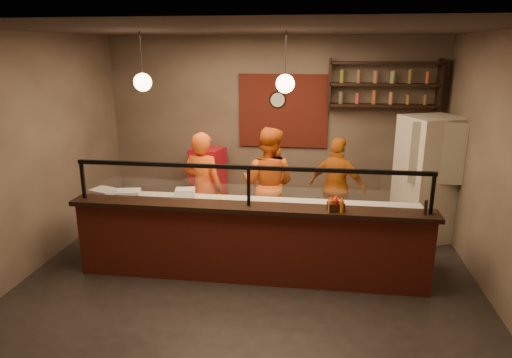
# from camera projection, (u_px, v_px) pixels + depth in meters

# --- Properties ---
(floor) EXTENTS (6.00, 6.00, 0.00)m
(floor) POSITION_uv_depth(u_px,v_px,m) (252.00, 270.00, 6.38)
(floor) COLOR black
(floor) RESTS_ON ground
(ceiling) EXTENTS (6.00, 6.00, 0.00)m
(ceiling) POSITION_uv_depth(u_px,v_px,m) (252.00, 30.00, 5.49)
(ceiling) COLOR #352E29
(ceiling) RESTS_ON wall_back
(wall_back) EXTENTS (6.00, 0.00, 6.00)m
(wall_back) POSITION_uv_depth(u_px,v_px,m) (272.00, 127.00, 8.31)
(wall_back) COLOR #746455
(wall_back) RESTS_ON floor
(wall_left) EXTENTS (0.00, 5.00, 5.00)m
(wall_left) POSITION_uv_depth(u_px,v_px,m) (39.00, 152.00, 6.33)
(wall_left) COLOR #746455
(wall_left) RESTS_ON floor
(wall_right) EXTENTS (0.00, 5.00, 5.00)m
(wall_right) POSITION_uv_depth(u_px,v_px,m) (496.00, 167.00, 5.54)
(wall_right) COLOR #746455
(wall_right) RESTS_ON floor
(wall_front) EXTENTS (6.00, 0.00, 6.00)m
(wall_front) POSITION_uv_depth(u_px,v_px,m) (205.00, 233.00, 3.55)
(wall_front) COLOR #746455
(wall_front) RESTS_ON floor
(brick_patch) EXTENTS (1.60, 0.04, 1.30)m
(brick_patch) POSITION_uv_depth(u_px,v_px,m) (283.00, 111.00, 8.18)
(brick_patch) COLOR maroon
(brick_patch) RESTS_ON wall_back
(service_counter) EXTENTS (4.60, 0.25, 1.00)m
(service_counter) POSITION_uv_depth(u_px,v_px,m) (249.00, 246.00, 5.95)
(service_counter) COLOR maroon
(service_counter) RESTS_ON floor
(counter_ledge) EXTENTS (4.70, 0.37, 0.06)m
(counter_ledge) POSITION_uv_depth(u_px,v_px,m) (249.00, 208.00, 5.81)
(counter_ledge) COLOR black
(counter_ledge) RESTS_ON service_counter
(worktop_cabinet) EXTENTS (4.60, 0.75, 0.85)m
(worktop_cabinet) POSITION_uv_depth(u_px,v_px,m) (254.00, 236.00, 6.45)
(worktop_cabinet) COLOR gray
(worktop_cabinet) RESTS_ON floor
(worktop) EXTENTS (4.60, 0.75, 0.05)m
(worktop) POSITION_uv_depth(u_px,v_px,m) (254.00, 206.00, 6.33)
(worktop) COLOR white
(worktop) RESTS_ON worktop_cabinet
(sneeze_guard) EXTENTS (4.50, 0.05, 0.52)m
(sneeze_guard) POSITION_uv_depth(u_px,v_px,m) (249.00, 182.00, 5.71)
(sneeze_guard) COLOR white
(sneeze_guard) RESTS_ON counter_ledge
(wall_shelving) EXTENTS (1.84, 0.28, 0.85)m
(wall_shelving) POSITION_uv_depth(u_px,v_px,m) (384.00, 84.00, 7.67)
(wall_shelving) COLOR black
(wall_shelving) RESTS_ON wall_back
(wall_clock) EXTENTS (0.30, 0.04, 0.30)m
(wall_clock) POSITION_uv_depth(u_px,v_px,m) (278.00, 100.00, 8.12)
(wall_clock) COLOR black
(wall_clock) RESTS_ON wall_back
(pendant_left) EXTENTS (0.24, 0.24, 0.77)m
(pendant_left) POSITION_uv_depth(u_px,v_px,m) (143.00, 82.00, 6.06)
(pendant_left) COLOR black
(pendant_left) RESTS_ON ceiling
(pendant_right) EXTENTS (0.24, 0.24, 0.77)m
(pendant_right) POSITION_uv_depth(u_px,v_px,m) (285.00, 84.00, 5.81)
(pendant_right) COLOR black
(pendant_right) RESTS_ON ceiling
(cook_left) EXTENTS (0.73, 0.57, 1.77)m
(cook_left) POSITION_uv_depth(u_px,v_px,m) (203.00, 188.00, 7.10)
(cook_left) COLOR #D84D14
(cook_left) RESTS_ON floor
(cook_mid) EXTENTS (1.02, 0.88, 1.82)m
(cook_mid) POSITION_uv_depth(u_px,v_px,m) (268.00, 184.00, 7.24)
(cook_mid) COLOR #D35813
(cook_mid) RESTS_ON floor
(cook_right) EXTENTS (1.04, 0.75, 1.64)m
(cook_right) POSITION_uv_depth(u_px,v_px,m) (337.00, 187.00, 7.37)
(cook_right) COLOR #C35E12
(cook_right) RESTS_ON floor
(fridge) EXTENTS (1.07, 1.04, 1.98)m
(fridge) POSITION_uv_depth(u_px,v_px,m) (428.00, 179.00, 7.24)
(fridge) COLOR beige
(fridge) RESTS_ON floor
(red_cooler) EXTENTS (0.64, 0.61, 1.25)m
(red_cooler) POSITION_uv_depth(u_px,v_px,m) (208.00, 181.00, 8.40)
(red_cooler) COLOR red
(red_cooler) RESTS_ON floor
(pizza_dough) EXTENTS (0.53, 0.53, 0.01)m
(pizza_dough) POSITION_uv_depth(u_px,v_px,m) (306.00, 210.00, 6.10)
(pizza_dough) COLOR white
(pizza_dough) RESTS_ON worktop
(prep_tub_a) EXTENTS (0.40, 0.36, 0.16)m
(prep_tub_a) POSITION_uv_depth(u_px,v_px,m) (104.00, 195.00, 6.48)
(prep_tub_a) COLOR silver
(prep_tub_a) RESTS_ON worktop
(prep_tub_b) EXTENTS (0.32, 0.28, 0.14)m
(prep_tub_b) POSITION_uv_depth(u_px,v_px,m) (185.00, 193.00, 6.57)
(prep_tub_b) COLOR silver
(prep_tub_b) RESTS_ON worktop
(prep_tub_c) EXTENTS (0.36, 0.31, 0.16)m
(prep_tub_c) POSITION_uv_depth(u_px,v_px,m) (129.00, 196.00, 6.45)
(prep_tub_c) COLOR silver
(prep_tub_c) RESTS_ON worktop
(rolling_pin) EXTENTS (0.30, 0.21, 0.05)m
(rolling_pin) POSITION_uv_depth(u_px,v_px,m) (212.00, 201.00, 6.38)
(rolling_pin) COLOR yellow
(rolling_pin) RESTS_ON worktop
(condiment_caddy) EXTENTS (0.22, 0.19, 0.11)m
(condiment_caddy) POSITION_uv_depth(u_px,v_px,m) (336.00, 207.00, 5.60)
(condiment_caddy) COLOR black
(condiment_caddy) RESTS_ON counter_ledge
(pepper_mill) EXTENTS (0.05, 0.05, 0.19)m
(pepper_mill) POSITION_uv_depth(u_px,v_px,m) (426.00, 208.00, 5.45)
(pepper_mill) COLOR black
(pepper_mill) RESTS_ON counter_ledge
(small_plate) EXTENTS (0.18, 0.18, 0.01)m
(small_plate) POSITION_uv_depth(u_px,v_px,m) (337.00, 210.00, 5.63)
(small_plate) COLOR silver
(small_plate) RESTS_ON counter_ledge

